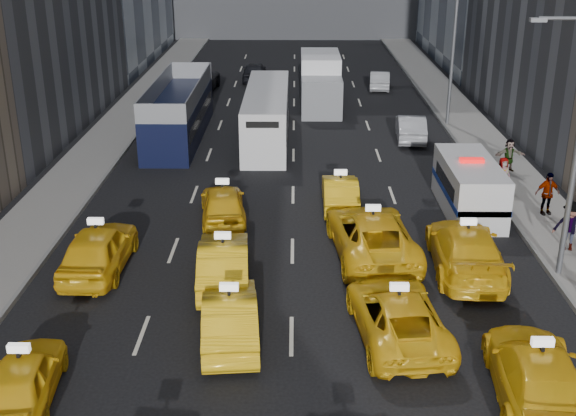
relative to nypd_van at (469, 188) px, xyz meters
name	(u,v)px	position (x,y,z in m)	size (l,w,h in m)	color
sidewalk_west	(92,159)	(-17.96, 6.89, -0.99)	(3.00, 90.00, 0.15)	gray
sidewalk_east	(496,160)	(3.04, 6.89, -0.99)	(3.00, 90.00, 0.15)	gray
curb_west	(119,159)	(-16.51, 6.89, -0.98)	(0.15, 90.00, 0.18)	slate
curb_east	(468,160)	(1.59, 6.89, -0.98)	(0.15, 90.00, 0.18)	slate
streetlight_near	(575,141)	(1.72, -6.11, 3.85)	(2.15, 0.22, 9.00)	#595B60
streetlight_far	(452,44)	(1.72, 13.89, 3.85)	(2.15, 0.22, 9.00)	#595B60
taxi_8	(24,378)	(-14.30, -13.31, -0.39)	(1.61, 3.99, 1.36)	yellow
taxi_9	(230,316)	(-9.27, -10.26, -0.32)	(1.59, 4.55, 1.50)	yellow
taxi_10	(398,315)	(-4.33, -10.12, -0.34)	(2.42, 5.24, 1.46)	yellow
taxi_11	(538,375)	(-1.17, -13.19, -0.29)	(2.18, 5.35, 1.55)	yellow
taxi_12	(98,249)	(-14.29, -5.79, -0.23)	(1.97, 4.90, 1.67)	yellow
taxi_13	(224,262)	(-9.79, -6.74, -0.28)	(1.66, 4.77, 1.57)	yellow
taxi_14	(372,235)	(-4.54, -4.46, -0.23)	(2.78, 6.03, 1.68)	yellow
taxi_15	(466,249)	(-1.36, -5.69, -0.23)	(2.34, 5.75, 1.67)	yellow
taxi_16	(223,204)	(-10.34, -1.17, -0.32)	(1.78, 4.42, 1.50)	yellow
taxi_17	(340,192)	(-5.43, 0.37, -0.37)	(1.47, 4.20, 1.39)	yellow
nypd_van	(469,188)	(0.00, 0.00, 0.00)	(2.69, 5.69, 2.36)	silver
double_decker	(179,110)	(-13.97, 11.16, 0.55)	(3.56, 11.38, 3.26)	black
city_bus	(267,115)	(-8.97, 10.81, 0.35)	(2.96, 11.20, 2.86)	silver
box_truck	(320,82)	(-5.72, 18.53, 0.60)	(3.29, 7.64, 3.39)	white
misc_car_0	(411,128)	(-0.85, 10.82, -0.35)	(1.53, 4.37, 1.44)	#A1A3A9
misc_car_1	(197,80)	(-14.52, 23.26, -0.23)	(2.78, 6.02, 1.67)	black
misc_car_2	(319,68)	(-5.48, 28.41, -0.35)	(2.01, 4.95, 1.44)	slate
misc_car_3	(254,71)	(-10.55, 26.94, -0.32)	(1.78, 4.41, 1.50)	black
misc_car_4	(380,80)	(-1.14, 24.29, -0.41)	(1.40, 4.02, 1.32)	#9A9DA1
pedestrian_2	(571,226)	(2.81, -4.17, 0.02)	(1.22, 0.50, 1.88)	gray
pedestrian_3	(547,193)	(3.09, -0.65, -0.01)	(1.07, 0.48, 1.82)	gray
pedestrian_4	(502,174)	(1.99, 2.15, -0.14)	(0.76, 0.42, 1.56)	gray
pedestrian_5	(509,155)	(3.06, 4.95, -0.11)	(1.49, 0.43, 1.61)	gray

